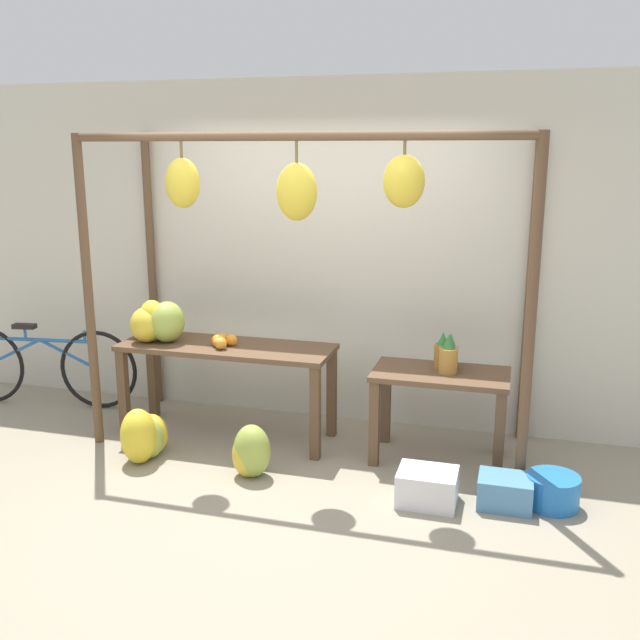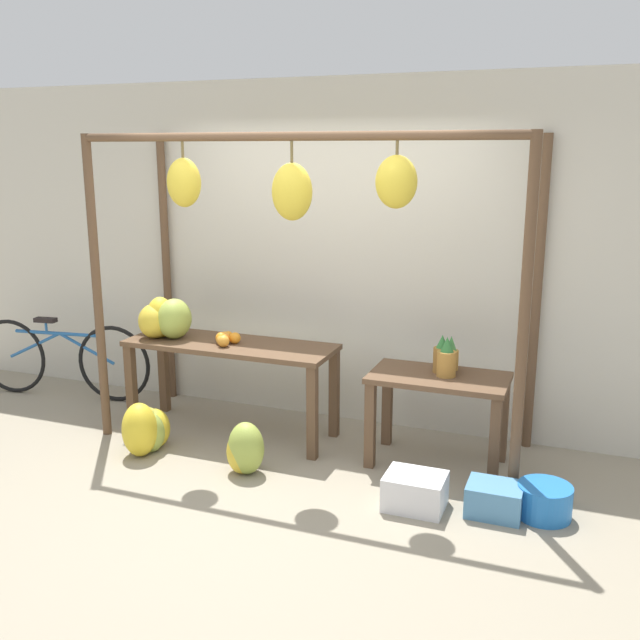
% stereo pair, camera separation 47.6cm
% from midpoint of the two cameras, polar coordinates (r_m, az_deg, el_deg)
% --- Properties ---
extents(ground_plane, '(20.00, 20.00, 0.00)m').
position_cam_midpoint_polar(ground_plane, '(4.95, -1.83, -13.45)').
color(ground_plane, gray).
extents(shop_wall_back, '(8.00, 0.08, 2.80)m').
position_cam_midpoint_polar(shop_wall_back, '(5.88, 3.75, 5.22)').
color(shop_wall_back, beige).
rests_on(shop_wall_back, ground_plane).
extents(stall_awning, '(3.26, 1.13, 2.36)m').
position_cam_midpoint_polar(stall_awning, '(5.00, 1.05, 7.58)').
color(stall_awning, brown).
rests_on(stall_awning, ground_plane).
extents(display_table_main, '(1.68, 0.57, 0.76)m').
position_cam_midpoint_polar(display_table_main, '(5.67, -4.78, -3.04)').
color(display_table_main, brown).
rests_on(display_table_main, ground_plane).
extents(display_table_side, '(0.98, 0.55, 0.68)m').
position_cam_midpoint_polar(display_table_side, '(5.23, 12.05, -5.89)').
color(display_table_side, brown).
rests_on(display_table_side, ground_plane).
extents(banana_pile_on_table, '(0.48, 0.39, 0.33)m').
position_cam_midpoint_polar(banana_pile_on_table, '(5.81, -10.11, 0.06)').
color(banana_pile_on_table, '#9EB247').
rests_on(banana_pile_on_table, display_table_main).
extents(orange_pile, '(0.19, 0.27, 0.09)m').
position_cam_midpoint_polar(orange_pile, '(5.59, -5.15, -1.51)').
color(orange_pile, orange).
rests_on(orange_pile, display_table_main).
extents(pineapple_cluster, '(0.18, 0.29, 0.29)m').
position_cam_midpoint_polar(pineapple_cluster, '(5.21, 12.65, -2.97)').
color(pineapple_cluster, '#B27F38').
rests_on(pineapple_cluster, display_table_side).
extents(banana_pile_ground_left, '(0.38, 0.53, 0.41)m').
position_cam_midpoint_polar(banana_pile_ground_left, '(5.55, -11.35, -8.64)').
color(banana_pile_ground_left, '#9EB247').
rests_on(banana_pile_ground_left, ground_plane).
extents(banana_pile_ground_right, '(0.36, 0.33, 0.38)m').
position_cam_midpoint_polar(banana_pile_ground_right, '(5.11, -3.39, -10.37)').
color(banana_pile_ground_right, '#9EB247').
rests_on(banana_pile_ground_right, ground_plane).
extents(fruit_crate_white, '(0.38, 0.30, 0.22)m').
position_cam_midpoint_polar(fruit_crate_white, '(4.76, 10.54, -13.38)').
color(fruit_crate_white, silver).
rests_on(fruit_crate_white, ground_plane).
extents(blue_bucket, '(0.34, 0.34, 0.21)m').
position_cam_midpoint_polar(blue_bucket, '(4.87, 20.30, -13.49)').
color(blue_bucket, blue).
rests_on(blue_bucket, ground_plane).
extents(parked_bicycle, '(1.75, 0.28, 0.75)m').
position_cam_midpoint_polar(parked_bicycle, '(6.90, -18.15, -2.95)').
color(parked_bicycle, black).
rests_on(parked_bicycle, ground_plane).
extents(fruit_crate_purple, '(0.34, 0.27, 0.20)m').
position_cam_midpoint_polar(fruit_crate_purple, '(4.80, 16.65, -13.64)').
color(fruit_crate_purple, '#4C84B2').
rests_on(fruit_crate_purple, ground_plane).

